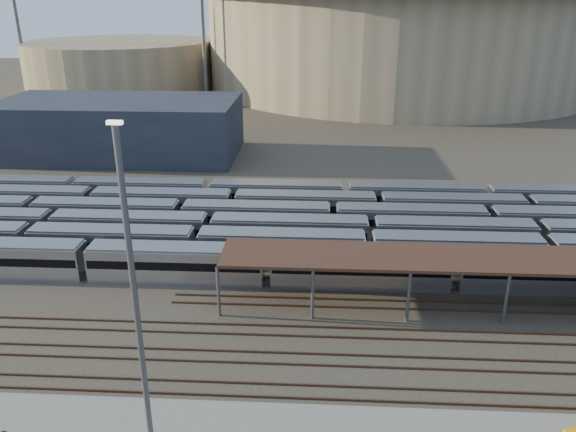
# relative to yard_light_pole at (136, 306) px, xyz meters

# --- Properties ---
(ground) EXTENTS (420.00, 420.00, 0.00)m
(ground) POSITION_rel_yard_light_pole_xyz_m (9.46, 15.63, -11.12)
(ground) COLOR #383026
(ground) RESTS_ON ground
(subway_trains) EXTENTS (124.83, 23.90, 3.60)m
(subway_trains) POSITION_rel_yard_light_pole_xyz_m (13.69, 34.13, -9.32)
(subway_trains) COLOR silver
(subway_trains) RESTS_ON ground
(inspection_shed) EXTENTS (60.30, 6.00, 5.30)m
(inspection_shed) POSITION_rel_yard_light_pole_xyz_m (31.46, 19.63, -6.13)
(inspection_shed) COLOR #55555A
(inspection_shed) RESTS_ON ground
(empty_tracks) EXTENTS (170.00, 9.62, 0.18)m
(empty_tracks) POSITION_rel_yard_light_pole_xyz_m (9.46, 10.63, -11.03)
(empty_tracks) COLOR #4C3323
(empty_tracks) RESTS_ON ground
(stadium) EXTENTS (124.00, 124.00, 32.50)m
(stadium) POSITION_rel_yard_light_pole_xyz_m (34.46, 155.63, 5.36)
(stadium) COLOR gray
(stadium) RESTS_ON ground
(secondary_arena) EXTENTS (56.00, 56.00, 14.00)m
(secondary_arena) POSITION_rel_yard_light_pole_xyz_m (-50.54, 145.63, -4.12)
(secondary_arena) COLOR gray
(secondary_arena) RESTS_ON ground
(service_building) EXTENTS (42.00, 20.00, 10.00)m
(service_building) POSITION_rel_yard_light_pole_xyz_m (-25.54, 70.63, -6.12)
(service_building) COLOR #1E232D
(service_building) RESTS_ON ground
(floodlight_0) EXTENTS (4.00, 1.00, 38.40)m
(floodlight_0) POSITION_rel_yard_light_pole_xyz_m (-20.54, 125.63, 9.53)
(floodlight_0) COLOR #55555A
(floodlight_0) RESTS_ON ground
(floodlight_1) EXTENTS (4.00, 1.00, 38.40)m
(floodlight_1) POSITION_rel_yard_light_pole_xyz_m (-75.54, 135.63, 9.53)
(floodlight_1) COLOR #55555A
(floodlight_1) RESTS_ON ground
(floodlight_3) EXTENTS (4.00, 1.00, 38.40)m
(floodlight_3) POSITION_rel_yard_light_pole_xyz_m (-0.54, 175.63, 9.53)
(floodlight_3) COLOR #55555A
(floodlight_3) RESTS_ON ground
(yard_light_pole) EXTENTS (0.80, 0.36, 21.66)m
(yard_light_pole) POSITION_rel_yard_light_pole_xyz_m (0.00, 0.00, 0.00)
(yard_light_pole) COLOR #55555A
(yard_light_pole) RESTS_ON apron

